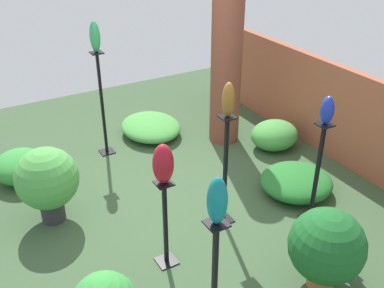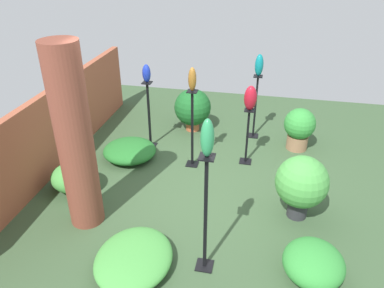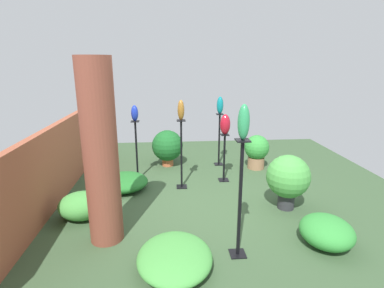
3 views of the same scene
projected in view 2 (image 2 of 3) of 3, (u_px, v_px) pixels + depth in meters
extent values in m
plane|color=#385133|center=(200.00, 185.00, 5.85)|extent=(8.00, 8.00, 0.00)
cube|color=#9E5138|center=(52.00, 132.00, 5.97)|extent=(5.60, 0.12, 1.33)
cylinder|color=brown|center=(75.00, 141.00, 4.55)|extent=(0.44, 0.44, 2.44)
cube|color=black|center=(192.00, 164.00, 6.37)|extent=(0.20, 0.20, 0.01)
cube|color=black|center=(192.00, 130.00, 6.05)|extent=(0.04, 0.04, 1.33)
cube|color=black|center=(192.00, 91.00, 5.73)|extent=(0.16, 0.16, 0.02)
cube|color=black|center=(204.00, 265.00, 4.40)|extent=(0.20, 0.20, 0.01)
cube|color=black|center=(206.00, 216.00, 4.04)|extent=(0.04, 0.04, 1.51)
cube|color=black|center=(207.00, 157.00, 3.68)|extent=(0.16, 0.16, 0.02)
cube|color=black|center=(253.00, 136.00, 7.27)|extent=(0.20, 0.20, 0.01)
cube|color=black|center=(255.00, 107.00, 6.98)|extent=(0.04, 0.04, 1.22)
cube|color=black|center=(258.00, 76.00, 6.69)|extent=(0.16, 0.16, 0.02)
cube|color=black|center=(245.00, 161.00, 6.44)|extent=(0.20, 0.20, 0.01)
cube|color=black|center=(247.00, 137.00, 6.21)|extent=(0.04, 0.04, 0.97)
cube|color=black|center=(249.00, 110.00, 5.98)|extent=(0.16, 0.16, 0.01)
cube|color=black|center=(151.00, 145.00, 6.94)|extent=(0.20, 0.20, 0.01)
cube|color=black|center=(149.00, 115.00, 6.65)|extent=(0.04, 0.04, 1.23)
cube|color=black|center=(147.00, 83.00, 6.35)|extent=(0.16, 0.16, 0.02)
ellipsoid|color=brown|center=(192.00, 79.00, 5.63)|extent=(0.13, 0.12, 0.37)
ellipsoid|color=#2D9356|center=(207.00, 138.00, 3.57)|extent=(0.14, 0.14, 0.41)
ellipsoid|color=#0F727A|center=(259.00, 65.00, 6.59)|extent=(0.16, 0.15, 0.39)
ellipsoid|color=maroon|center=(250.00, 98.00, 5.87)|extent=(0.18, 0.20, 0.40)
ellipsoid|color=#192D9E|center=(146.00, 73.00, 6.27)|extent=(0.15, 0.14, 0.31)
cylinder|color=#936B4C|center=(297.00, 142.00, 6.80)|extent=(0.37, 0.37, 0.26)
sphere|color=#338C38|center=(300.00, 124.00, 6.62)|extent=(0.55, 0.55, 0.55)
cylinder|color=#2D2D33|center=(297.00, 208.00, 5.14)|extent=(0.27, 0.27, 0.26)
sphere|color=#479942|center=(302.00, 182.00, 4.93)|extent=(0.70, 0.70, 0.70)
cylinder|color=#B25B38|center=(193.00, 125.00, 7.48)|extent=(0.26, 0.26, 0.18)
sphere|color=#195923|center=(193.00, 107.00, 7.28)|extent=(0.72, 0.72, 0.72)
ellipsoid|color=#338C38|center=(313.00, 263.00, 4.19)|extent=(0.75, 0.69, 0.39)
ellipsoid|color=#236B28|center=(130.00, 151.00, 6.48)|extent=(0.88, 0.91, 0.30)
ellipsoid|color=#479942|center=(134.00, 259.00, 4.33)|extent=(1.05, 0.89, 0.27)
ellipsoid|color=#479942|center=(75.00, 178.00, 5.65)|extent=(0.63, 0.72, 0.42)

